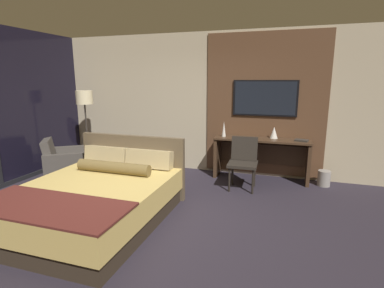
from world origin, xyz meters
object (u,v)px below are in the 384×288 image
Objects in this scene: bed at (95,199)px; vase_short at (274,132)px; floor_lamp at (85,104)px; waste_bin at (324,178)px; armchair_by_window at (65,165)px; desk_chair at (243,158)px; desk at (261,152)px; vase_tall at (224,129)px; tv at (265,98)px; book at (301,140)px.

bed is 3.40m from vase_short.
floor_lamp reaches higher than waste_bin.
desk_chair is at bearing -116.68° from armchair_by_window.
floor_lamp is (-0.02, 0.75, 1.12)m from armchair_by_window.
waste_bin is at bearing -7.78° from vase_short.
desk is 5.92× the size of vase_tall.
armchair_by_window is at bearing -160.10° from tv.
desk_chair is (-0.25, -0.76, -1.00)m from tv.
bed reaches higher than desk.
vase_tall is 1.35× the size of vase_short.
bed is 1.28× the size of desk.
tv is at bearing 54.00° from bed.
armchair_by_window is at bearing -162.64° from desk.
vase_short is at bearing 19.58° from desk.
bed is 3.63m from book.
bed reaches higher than desk_chair.
armchair_by_window is at bearing -166.05° from book.
armchair_by_window is (-3.61, -1.13, -0.27)m from desk.
vase_short is (0.21, 0.07, 0.37)m from desk.
desk is at bearing 3.26° from vase_tall.
waste_bin is (1.13, -0.05, -0.39)m from desk.
floor_lamp is at bearing -34.16° from armchair_by_window.
floor_lamp reaches higher than vase_short.
vase_tall is 0.94m from vase_short.
tv reaches higher than desk.
armchair_by_window is at bearing 140.74° from bed.
bed is 3.93m from waste_bin.
waste_bin is (0.92, -0.13, -0.77)m from vase_short.
desk reaches higher than waste_bin.
waste_bin is at bearing 0.74° from book.
book is (1.43, -0.02, -0.13)m from vase_tall.
tv is 5.45× the size of vase_short.
desk is 0.43m from vase_short.
floor_lamp is at bearing 128.65° from bed.
vase_short reaches higher than armchair_by_window.
vase_tall is 1.06× the size of waste_bin.
desk_chair is 1.53m from waste_bin.
vase_tall is (2.89, 1.09, 0.68)m from armchair_by_window.
tv is at bearing 161.36° from book.
book is 0.80m from waste_bin.
tv is at bearing -106.03° from armchair_by_window.
tv reaches higher than waste_bin.
vase_tall is 2.02m from waste_bin.
book is at bearing -14.99° from vase_short.
armchair_by_window is at bearing -159.35° from vase_tall.
floor_lamp reaches higher than vase_tall.
bed is 3.17m from desk.
vase_tall reaches higher than armchair_by_window.
armchair_by_window is 3.75× the size of waste_bin.
desk is at bearing -90.00° from tv.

